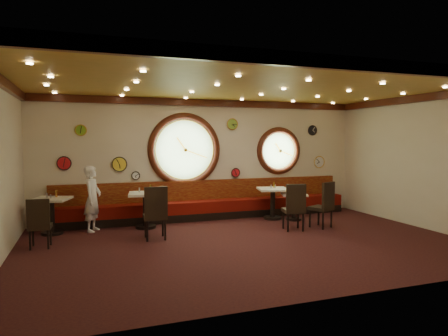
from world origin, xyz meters
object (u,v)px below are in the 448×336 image
chair_a (39,220)px  chair_d (325,202)px  condiment_c_pepper (275,186)px  waiter (93,199)px  table_c (273,200)px  chair_b (156,209)px  table_d (294,203)px  condiment_b_pepper (149,191)px  condiment_d_pepper (293,191)px  condiment_d_bottle (296,190)px  chair_c (295,204)px  condiment_a_bottle (56,194)px  table_a (52,211)px  condiment_a_pepper (51,196)px  condiment_a_salt (47,195)px  condiment_c_salt (271,186)px  condiment_b_bottle (151,189)px  table_b (146,206)px  condiment_b_salt (139,190)px  condiment_c_bottle (274,185)px  condiment_d_salt (291,192)px

chair_a → chair_d: 6.27m
condiment_c_pepper → waiter: size_ratio=0.06×
table_c → chair_b: bearing=-160.1°
table_c → table_d: (0.47, -0.31, -0.08)m
chair_a → chair_d: chair_d is taller
condiment_b_pepper → condiment_d_pepper: bearing=-4.0°
waiter → condiment_d_bottle: bearing=-71.5°
chair_d → condiment_b_pepper: 4.21m
chair_c → chair_d: 0.83m
chair_c → condiment_d_pepper: size_ratio=6.15×
chair_c → condiment_d_bottle: chair_c is taller
condiment_a_bottle → waiter: (0.78, -0.14, -0.14)m
chair_c → table_a: bearing=175.4°
table_a → condiment_a_pepper: (-0.00, -0.06, 0.35)m
chair_c → condiment_a_salt: chair_c is taller
table_d → condiment_a_pepper: condiment_a_pepper is taller
table_d → chair_b: 3.91m
table_d → condiment_d_bottle: condiment_d_bottle is taller
condiment_c_salt → condiment_d_bottle: (0.60, -0.27, -0.08)m
chair_b → condiment_b_pepper: bearing=90.7°
chair_c → condiment_d_pepper: chair_c is taller
condiment_a_salt → chair_d: bearing=-13.7°
chair_b → condiment_c_pepper: (3.39, 1.18, 0.23)m
chair_c → condiment_a_pepper: (-5.30, 1.45, 0.23)m
table_c → chair_a: (-5.58, -1.14, 0.04)m
table_d → condiment_a_bottle: size_ratio=5.33×
table_c → waiter: 4.57m
table_a → condiment_c_salt: size_ratio=9.42×
chair_a → table_a: bearing=87.2°
table_a → condiment_a_pepper: condiment_a_pepper is taller
condiment_a_bottle → condiment_b_bottle: size_ratio=0.86×
table_b → table_c: size_ratio=0.97×
table_b → chair_c: chair_c is taller
condiment_d_bottle → condiment_b_salt: bearing=174.4°
condiment_c_bottle → condiment_c_pepper: bearing=-101.7°
condiment_d_salt → condiment_a_bottle: (-5.70, 0.54, 0.15)m
chair_a → condiment_b_salt: chair_a is taller
table_d → chair_a: 6.10m
table_a → condiment_b_bottle: condiment_b_bottle is taller
condiment_d_salt → condiment_b_bottle: size_ratio=0.48×
chair_a → chair_b: size_ratio=0.86×
chair_a → condiment_d_pepper: chair_a is taller
table_b → condiment_b_salt: (-0.13, 0.12, 0.37)m
condiment_a_pepper → condiment_c_bottle: (5.54, 0.10, 0.04)m
table_c → condiment_a_pepper: size_ratio=10.49×
condiment_c_pepper → condiment_a_bottle: bearing=177.4°
condiment_c_salt → condiment_c_bottle: (0.13, 0.10, 0.02)m
chair_a → table_c: bearing=15.1°
chair_d → table_d: bearing=77.3°
condiment_c_bottle → condiment_d_bottle: size_ratio=0.81×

